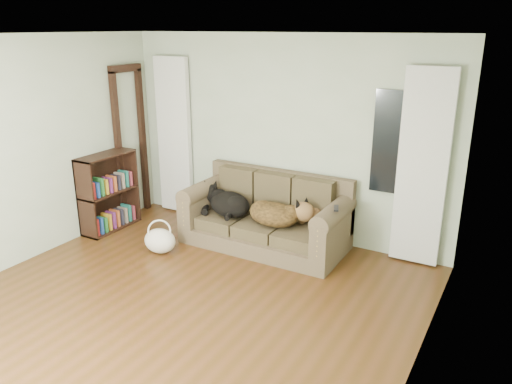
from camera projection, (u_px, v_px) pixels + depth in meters
The scene contains 14 objects.
floor at pixel (163, 319), 4.78m from camera, with size 5.00×5.00×0.00m, color #40270E.
ceiling at pixel (143, 36), 3.96m from camera, with size 5.00×5.00×0.00m, color white.
wall_back at pixel (282, 138), 6.44m from camera, with size 4.50×0.04×2.60m, color #B4BFA8.
wall_right at pixel (415, 243), 3.32m from camera, with size 0.04×5.00×2.60m, color #B4BFA8.
curtain_left at pixel (174, 137), 7.21m from camera, with size 0.55×0.08×2.25m, color silver.
curtain_right at pixel (422, 169), 5.58m from camera, with size 0.55×0.08×2.25m, color silver.
window_pane at pixel (394, 143), 5.70m from camera, with size 0.50×0.03×1.20m, color black.
door_casing at pixel (131, 145), 7.17m from camera, with size 0.07×0.60×2.10m, color black.
sofa at pixel (264, 212), 6.26m from camera, with size 2.03×0.88×0.83m, color #4C3F2C.
dog_black_lab at pixel (227, 204), 6.46m from camera, with size 0.69×0.48×0.29m, color black.
dog_shepherd at pixel (277, 214), 6.08m from camera, with size 0.68×0.48×0.30m, color black.
tv_remote at pixel (336, 208), 5.59m from camera, with size 0.05×0.17×0.02m, color black.
tote_bag at pixel (160, 240), 6.15m from camera, with size 0.42×0.32×0.30m, color beige.
bookshelf at pixel (109, 194), 6.79m from camera, with size 0.32×0.84×1.06m, color black.
Camera 1 is at (2.82, -3.17, 2.67)m, focal length 35.00 mm.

